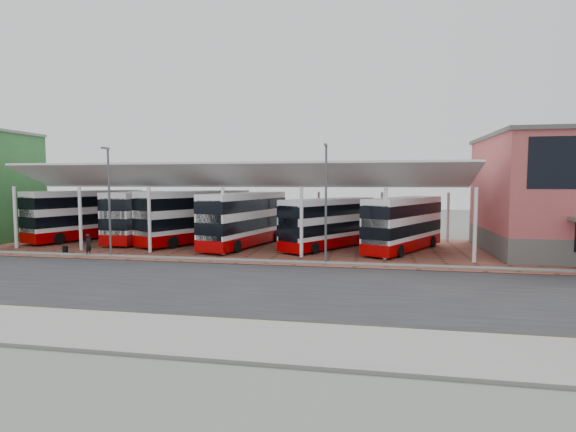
# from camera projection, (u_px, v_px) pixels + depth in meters

# --- Properties ---
(ground) EXTENTS (140.00, 140.00, 0.00)m
(ground) POSITION_uv_depth(u_px,v_px,m) (278.00, 283.00, 24.65)
(ground) COLOR #4D514B
(road) EXTENTS (120.00, 14.00, 0.02)m
(road) POSITION_uv_depth(u_px,v_px,m) (274.00, 287.00, 23.67)
(road) COLOR black
(road) RESTS_ON ground
(forecourt) EXTENTS (72.00, 16.00, 0.06)m
(forecourt) POSITION_uv_depth(u_px,v_px,m) (334.00, 249.00, 37.03)
(forecourt) COLOR brown
(forecourt) RESTS_ON ground
(sidewalk) EXTENTS (120.00, 4.00, 0.14)m
(sidewalk) POSITION_uv_depth(u_px,v_px,m) (226.00, 338.00, 15.82)
(sidewalk) COLOR slate
(sidewalk) RESTS_ON ground
(north_kerb) EXTENTS (120.00, 0.80, 0.14)m
(north_kerb) POSITION_uv_depth(u_px,v_px,m) (296.00, 262.00, 30.72)
(north_kerb) COLOR slate
(north_kerb) RESTS_ON ground
(yellow_line_near) EXTENTS (120.00, 0.12, 0.01)m
(yellow_line_near) POSITION_uv_depth(u_px,v_px,m) (242.00, 322.00, 17.79)
(yellow_line_near) COLOR #F4BB00
(yellow_line_near) RESTS_ON road
(yellow_line_far) EXTENTS (120.00, 0.12, 0.01)m
(yellow_line_far) POSITION_uv_depth(u_px,v_px,m) (244.00, 320.00, 18.08)
(yellow_line_far) COLOR #F4BB00
(yellow_line_far) RESTS_ON road
(canopy) EXTENTS (37.00, 11.63, 7.07)m
(canopy) POSITION_uv_depth(u_px,v_px,m) (243.00, 179.00, 38.96)
(canopy) COLOR white
(canopy) RESTS_ON ground
(lamp_west) EXTENTS (0.16, 0.90, 8.07)m
(lamp_west) POSITION_uv_depth(u_px,v_px,m) (109.00, 198.00, 33.01)
(lamp_west) COLOR #525559
(lamp_west) RESTS_ON ground
(lamp_east) EXTENTS (0.16, 0.90, 8.07)m
(lamp_east) POSITION_uv_depth(u_px,v_px,m) (326.00, 200.00, 30.10)
(lamp_east) COLOR #525559
(lamp_east) RESTS_ON ground
(bus_0) EXTENTS (6.47, 11.53, 4.68)m
(bus_0) POSITION_uv_depth(u_px,v_px,m) (86.00, 215.00, 43.07)
(bus_0) COLOR white
(bus_0) RESTS_ON forecourt
(bus_1) EXTENTS (2.84, 11.18, 4.60)m
(bus_1) POSITION_uv_depth(u_px,v_px,m) (146.00, 216.00, 42.40)
(bus_1) COLOR white
(bus_1) RESTS_ON forecourt
(bus_2) EXTENTS (7.58, 11.30, 4.69)m
(bus_2) POSITION_uv_depth(u_px,v_px,m) (196.00, 217.00, 40.57)
(bus_2) COLOR white
(bus_2) RESTS_ON forecourt
(bus_3) EXTENTS (5.09, 11.38, 4.57)m
(bus_3) POSITION_uv_depth(u_px,v_px,m) (245.00, 220.00, 38.39)
(bus_3) COLOR white
(bus_3) RESTS_ON forecourt
(bus_4) EXTENTS (7.33, 9.67, 4.12)m
(bus_4) POSITION_uv_depth(u_px,v_px,m) (329.00, 224.00, 37.19)
(bus_4) COLOR white
(bus_4) RESTS_ON forecourt
(bus_5) EXTENTS (6.84, 10.26, 4.25)m
(bus_5) POSITION_uv_depth(u_px,v_px,m) (404.00, 224.00, 35.84)
(bus_5) COLOR white
(bus_5) RESTS_ON forecourt
(pedestrian) EXTENTS (0.44, 0.62, 1.63)m
(pedestrian) POSITION_uv_depth(u_px,v_px,m) (89.00, 245.00, 33.43)
(pedestrian) COLOR black
(pedestrian) RESTS_ON forecourt
(suitcase) EXTENTS (0.33, 0.23, 0.56)m
(suitcase) POSITION_uv_depth(u_px,v_px,m) (65.00, 249.00, 34.75)
(suitcase) COLOR black
(suitcase) RESTS_ON forecourt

